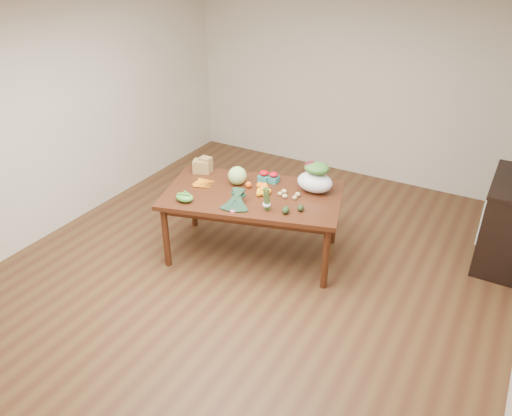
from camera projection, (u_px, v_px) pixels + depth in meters
The scene contains 25 objects.
floor at pixel (249, 278), 5.17m from camera, with size 6.00×6.00×0.00m, color #55381D.
room_walls at pixel (248, 158), 4.51m from camera, with size 5.02×6.02×2.70m.
dining_table at pixel (253, 224), 5.39m from camera, with size 1.83×1.02×0.75m, color #411E0F.
cabinet at pixel (510, 222), 5.25m from camera, with size 0.52×1.02×0.94m, color black.
dish_towel at pixel (482, 220), 5.13m from camera, with size 0.02×0.28×0.45m, color white.
paper_bag at pixel (202, 165), 5.62m from camera, with size 0.25×0.21×0.18m, color #9C7F46, non-canonical shape.
cabbage at pixel (237, 176), 5.35m from camera, with size 0.20×0.20×0.20m, color #B2D078.
strawberry_basket_a at pixel (264, 177), 5.44m from camera, with size 0.11×0.11×0.10m, color #B70C13, non-canonical shape.
strawberry_basket_b at pixel (274, 178), 5.42m from camera, with size 0.10×0.10×0.09m, color red, non-canonical shape.
orange_a at pixel (249, 185), 5.31m from camera, with size 0.07×0.07×0.07m, color orange.
orange_b at pixel (260, 186), 5.28m from camera, with size 0.08×0.08×0.08m, color #FF5F0F.
orange_c at pixel (264, 186), 5.26m from camera, with size 0.08×0.08×0.08m, color orange.
mandarin_cluster at pixel (262, 190), 5.18m from camera, with size 0.18×0.18×0.09m, color #FCA20F, non-canonical shape.
carrots at pixel (204, 183), 5.38m from camera, with size 0.22×0.22×0.03m, color orange, non-canonical shape.
snap_pea_bag at pixel (185, 197), 5.04m from camera, with size 0.19×0.14×0.09m, color green.
kale_bunch at pixel (235, 200), 4.90m from camera, with size 0.32×0.40×0.16m, color black, non-canonical shape.
asparagus_bundle at pixel (267, 199), 4.83m from camera, with size 0.08×0.08×0.25m, color #447535, non-canonical shape.
potato_a at pixel (280, 194), 5.15m from camera, with size 0.05×0.05×0.04m, color tan.
potato_b at pixel (285, 196), 5.10m from camera, with size 0.06×0.05×0.05m, color tan.
potato_c at pixel (298, 194), 5.13m from camera, with size 0.06×0.05×0.05m, color tan.
potato_d at pixel (284, 191), 5.20m from camera, with size 0.06×0.05×0.05m, color #D9CD7D.
potato_e at pixel (295, 198), 5.08m from camera, with size 0.05×0.05×0.04m, color tan.
avocado_a at pixel (286, 210), 4.83m from camera, with size 0.07×0.10×0.07m, color black.
avocado_b at pixel (301, 208), 4.87m from camera, with size 0.06×0.09×0.06m, color black.
salad_bag at pixel (315, 179), 5.18m from camera, with size 0.38×0.29×0.29m, color white, non-canonical shape.
Camera 1 is at (2.11, -3.59, 3.16)m, focal length 35.00 mm.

